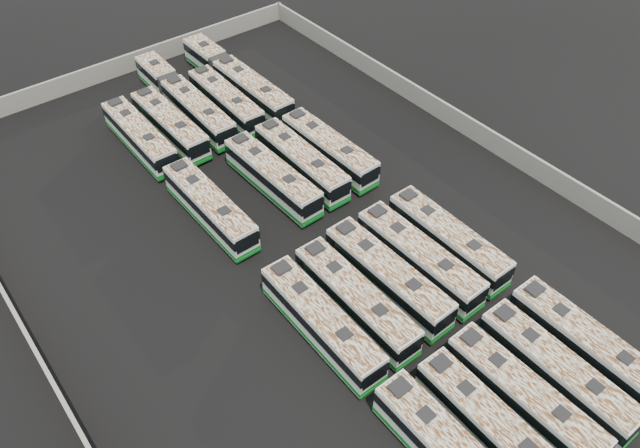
{
  "coord_description": "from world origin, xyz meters",
  "views": [
    {
      "loc": [
        -22.16,
        -28.64,
        38.41
      ],
      "look_at": [
        1.23,
        0.93,
        1.6
      ],
      "focal_mm": 35.0,
      "sensor_mm": 36.0,
      "label": 1
    }
  ],
  "objects_px": {
    "bus_back_left": "(170,125)",
    "bus_front_center": "(523,397)",
    "bus_midfront_right": "(419,258)",
    "bus_back_right": "(226,101)",
    "bus_midfront_far_right": "(448,239)",
    "bus_midback_center": "(272,177)",
    "bus_front_left": "(492,427)",
    "bus_midfront_left": "(356,300)",
    "bus_midback_far_right": "(329,149)",
    "bus_midfront_far_left": "(321,322)",
    "bus_back_center": "(184,99)",
    "bus_midfront_center": "(387,277)",
    "bus_front_far_right": "(586,345)",
    "bus_midback_right": "(301,162)",
    "bus_front_right": "(556,372)",
    "bus_midback_far_left": "(210,207)",
    "bus_back_far_right": "(236,79)",
    "bus_back_far_left": "(140,136)"
  },
  "relations": [
    {
      "from": "bus_front_right",
      "to": "bus_back_far_right",
      "type": "relative_size",
      "value": 0.63
    },
    {
      "from": "bus_front_left",
      "to": "bus_midfront_far_right",
      "type": "relative_size",
      "value": 0.98
    },
    {
      "from": "bus_front_right",
      "to": "bus_back_far_left",
      "type": "xyz_separation_m",
      "value": [
        -9.95,
        42.0,
        -0.01
      ]
    },
    {
      "from": "bus_midback_far_right",
      "to": "bus_back_far_left",
      "type": "bearing_deg",
      "value": 134.08
    },
    {
      "from": "bus_midfront_left",
      "to": "bus_midfront_right",
      "type": "bearing_deg",
      "value": 1.26
    },
    {
      "from": "bus_back_left",
      "to": "bus_back_center",
      "type": "relative_size",
      "value": 0.65
    },
    {
      "from": "bus_midback_right",
      "to": "bus_back_right",
      "type": "height_order",
      "value": "bus_midback_right"
    },
    {
      "from": "bus_midfront_far_left",
      "to": "bus_midfront_right",
      "type": "xyz_separation_m",
      "value": [
        10.05,
        0.11,
        0.01
      ]
    },
    {
      "from": "bus_midfront_far_left",
      "to": "bus_back_right",
      "type": "bearing_deg",
      "value": 71.8
    },
    {
      "from": "bus_front_right",
      "to": "bus_midfront_right",
      "type": "xyz_separation_m",
      "value": [
        0.08,
        13.24,
        0.04
      ]
    },
    {
      "from": "bus_front_far_right",
      "to": "bus_midback_center",
      "type": "relative_size",
      "value": 0.99
    },
    {
      "from": "bus_back_far_left",
      "to": "bus_back_far_right",
      "type": "xyz_separation_m",
      "value": [
        13.32,
        3.1,
        0.03
      ]
    },
    {
      "from": "bus_back_far_left",
      "to": "bus_back_center",
      "type": "distance_m",
      "value": 7.49
    },
    {
      "from": "bus_midfront_far_left",
      "to": "bus_back_far_right",
      "type": "height_order",
      "value": "bus_midfront_far_left"
    },
    {
      "from": "bus_midfront_right",
      "to": "bus_midfront_far_right",
      "type": "xyz_separation_m",
      "value": [
        3.38,
        0.04,
        -0.04
      ]
    },
    {
      "from": "bus_front_center",
      "to": "bus_back_far_right",
      "type": "height_order",
      "value": "bus_back_far_right"
    },
    {
      "from": "bus_midfront_right",
      "to": "bus_midback_far_left",
      "type": "height_order",
      "value": "bus_midfront_right"
    },
    {
      "from": "bus_midback_far_left",
      "to": "bus_midback_center",
      "type": "xyz_separation_m",
      "value": [
        6.61,
        -0.03,
        0.0
      ]
    },
    {
      "from": "bus_front_left",
      "to": "bus_midfront_center",
      "type": "distance_m",
      "value": 13.73
    },
    {
      "from": "bus_midfront_right",
      "to": "bus_back_right",
      "type": "distance_m",
      "value": 28.84
    },
    {
      "from": "bus_midfront_far_right",
      "to": "bus_back_left",
      "type": "height_order",
      "value": "bus_midfront_far_right"
    },
    {
      "from": "bus_back_left",
      "to": "bus_front_center",
      "type": "bearing_deg",
      "value": -85.93
    },
    {
      "from": "bus_midback_far_left",
      "to": "bus_back_far_right",
      "type": "xyz_separation_m",
      "value": [
        13.24,
        16.29,
        0.01
      ]
    },
    {
      "from": "bus_front_right",
      "to": "bus_midfront_far_left",
      "type": "distance_m",
      "value": 16.48
    },
    {
      "from": "bus_back_left",
      "to": "bus_back_center",
      "type": "distance_m",
      "value": 4.82
    },
    {
      "from": "bus_front_left",
      "to": "bus_midfront_far_left",
      "type": "xyz_separation_m",
      "value": [
        -3.4,
        13.09,
        0.06
      ]
    },
    {
      "from": "bus_midback_far_left",
      "to": "bus_back_center",
      "type": "relative_size",
      "value": 0.66
    },
    {
      "from": "bus_midback_far_left",
      "to": "bus_back_right",
      "type": "xyz_separation_m",
      "value": [
        9.97,
        13.26,
        -0.04
      ]
    },
    {
      "from": "bus_front_far_right",
      "to": "bus_midback_right",
      "type": "xyz_separation_m",
      "value": [
        -3.34,
        28.86,
        0.01
      ]
    },
    {
      "from": "bus_midback_right",
      "to": "bus_midback_far_right",
      "type": "relative_size",
      "value": 1.01
    },
    {
      "from": "bus_midback_far_right",
      "to": "bus_back_left",
      "type": "height_order",
      "value": "bus_midback_far_right"
    },
    {
      "from": "bus_midfront_far_right",
      "to": "bus_back_far_left",
      "type": "height_order",
      "value": "bus_midfront_far_right"
    },
    {
      "from": "bus_midfront_right",
      "to": "bus_back_right",
      "type": "bearing_deg",
      "value": 89.05
    },
    {
      "from": "bus_midfront_right",
      "to": "bus_back_right",
      "type": "height_order",
      "value": "bus_midfront_right"
    },
    {
      "from": "bus_midfront_far_left",
      "to": "bus_back_far_left",
      "type": "height_order",
      "value": "bus_midfront_far_left"
    },
    {
      "from": "bus_midfront_far_left",
      "to": "bus_midback_far_right",
      "type": "height_order",
      "value": "bus_midfront_far_left"
    },
    {
      "from": "bus_midfront_far_right",
      "to": "bus_midback_center",
      "type": "xyz_separation_m",
      "value": [
        -6.72,
        15.5,
        0.02
      ]
    },
    {
      "from": "bus_midfront_right",
      "to": "bus_midback_far_right",
      "type": "relative_size",
      "value": 1.02
    },
    {
      "from": "bus_front_far_right",
      "to": "bus_back_right",
      "type": "distance_m",
      "value": 42.19
    },
    {
      "from": "bus_midback_center",
      "to": "bus_midfront_left",
      "type": "bearing_deg",
      "value": -103.68
    },
    {
      "from": "bus_midfront_left",
      "to": "bus_front_center",
      "type": "bearing_deg",
      "value": -74.89
    },
    {
      "from": "bus_front_left",
      "to": "bus_front_center",
      "type": "height_order",
      "value": "bus_front_center"
    },
    {
      "from": "bus_front_far_right",
      "to": "bus_midfront_center",
      "type": "height_order",
      "value": "bus_midfront_center"
    },
    {
      "from": "bus_back_left",
      "to": "bus_midback_far_right",
      "type": "bearing_deg",
      "value": -52.95
    },
    {
      "from": "bus_midback_center",
      "to": "bus_back_far_left",
      "type": "height_order",
      "value": "bus_midback_center"
    },
    {
      "from": "bus_midfront_right",
      "to": "bus_midback_far_right",
      "type": "xyz_separation_m",
      "value": [
        3.32,
        15.55,
        -0.04
      ]
    },
    {
      "from": "bus_back_left",
      "to": "bus_back_far_right",
      "type": "relative_size",
      "value": 0.63
    },
    {
      "from": "bus_midfront_far_left",
      "to": "bus_front_right",
      "type": "bearing_deg",
      "value": -51.84
    },
    {
      "from": "bus_midfront_far_right",
      "to": "bus_midback_far_left",
      "type": "bearing_deg",
      "value": 130.88
    },
    {
      "from": "bus_midback_far_left",
      "to": "bus_midfront_left",
      "type": "bearing_deg",
      "value": -78.58
    }
  ]
}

